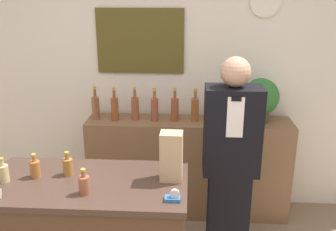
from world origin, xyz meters
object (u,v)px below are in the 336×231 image
Objects in this scene: potted_plant at (260,98)px; paper_bag at (171,156)px; shopkeeper at (230,165)px; tape_dispenser at (173,197)px.

paper_bag is at bearing -123.04° from potted_plant.
shopkeeper is 5.22× the size of paper_bag.
shopkeeper reaches higher than paper_bag.
shopkeeper reaches higher than tape_dispenser.
potted_plant is 1.60m from tape_dispenser.
tape_dispenser is at bearing -118.55° from shopkeeper.
paper_bag is 0.29m from tape_dispenser.
tape_dispenser is at bearing -117.27° from potted_plant.
paper_bag reaches higher than tape_dispenser.
paper_bag is 3.57× the size of tape_dispenser.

